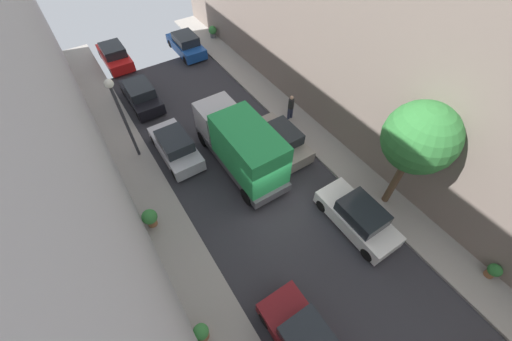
{
  "coord_description": "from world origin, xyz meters",
  "views": [
    {
      "loc": [
        -5.49,
        -6.78,
        13.29
      ],
      "look_at": [
        0.3,
        2.1,
        0.5
      ],
      "focal_mm": 21.4,
      "sensor_mm": 36.0,
      "label": 1
    }
  ],
  "objects": [
    {
      "name": "pedestrian",
      "position": [
        4.74,
        4.91,
        1.07
      ],
      "size": [
        0.4,
        0.36,
        1.72
      ],
      "color": "#2D334C",
      "rests_on": "sidewalk_right"
    },
    {
      "name": "potted_plant_4",
      "position": [
        -5.62,
        2.26,
        0.73
      ],
      "size": [
        0.73,
        0.73,
        1.02
      ],
      "color": "brown",
      "rests_on": "sidewalk_left"
    },
    {
      "name": "parked_car_left_3",
      "position": [
        -2.7,
        11.75,
        0.72
      ],
      "size": [
        1.78,
        4.2,
        1.57
      ],
      "color": "black",
      "rests_on": "ground"
    },
    {
      "name": "parked_car_right_4",
      "position": [
        2.7,
        16.27,
        0.72
      ],
      "size": [
        1.78,
        4.2,
        1.57
      ],
      "color": "#194799",
      "rests_on": "ground"
    },
    {
      "name": "parked_car_left_4",
      "position": [
        -2.7,
        17.74,
        0.72
      ],
      "size": [
        1.78,
        4.2,
        1.57
      ],
      "color": "red",
      "rests_on": "ground"
    },
    {
      "name": "parked_car_right_3",
      "position": [
        2.7,
        3.12,
        0.72
      ],
      "size": [
        1.78,
        4.2,
        1.57
      ],
      "color": "gray",
      "rests_on": "ground"
    },
    {
      "name": "potted_plant_3",
      "position": [
        5.72,
        -8.13,
        0.59
      ],
      "size": [
        0.55,
        0.55,
        0.79
      ],
      "color": "brown",
      "rests_on": "sidewalk_right"
    },
    {
      "name": "parked_car_left_2",
      "position": [
        -2.7,
        5.97,
        0.72
      ],
      "size": [
        1.78,
        4.2,
        1.57
      ],
      "color": "silver",
      "rests_on": "ground"
    },
    {
      "name": "potted_plant_0",
      "position": [
        -5.78,
        -3.5,
        0.68
      ],
      "size": [
        0.6,
        0.6,
        0.98
      ],
      "color": "brown",
      "rests_on": "sidewalk_left"
    },
    {
      "name": "delivery_truck",
      "position": [
        0.0,
        3.13,
        1.79
      ],
      "size": [
        2.26,
        6.6,
        3.38
      ],
      "color": "#4C4C51",
      "rests_on": "ground"
    },
    {
      "name": "sidewalk_left",
      "position": [
        -5.0,
        0.0,
        0.07
      ],
      "size": [
        2.0,
        44.0,
        0.15
      ],
      "primitive_type": "cube",
      "color": "gray",
      "rests_on": "ground"
    },
    {
      "name": "parked_car_right_2",
      "position": [
        2.7,
        -3.11,
        0.72
      ],
      "size": [
        1.78,
        4.2,
        1.57
      ],
      "color": "white",
      "rests_on": "ground"
    },
    {
      "name": "ground",
      "position": [
        0.0,
        0.0,
        0.0
      ],
      "size": [
        32.0,
        32.0,
        0.0
      ],
      "primitive_type": "plane",
      "color": "#2D2D33"
    },
    {
      "name": "street_tree_1",
      "position": [
        5.0,
        -2.94,
        4.57
      ],
      "size": [
        3.07,
        3.07,
        5.99
      ],
      "color": "brown",
      "rests_on": "sidewalk_right"
    },
    {
      "name": "lamp_post",
      "position": [
        -4.6,
        7.14,
        3.51
      ],
      "size": [
        0.44,
        0.44,
        5.04
      ],
      "color": "#333338",
      "rests_on": "sidewalk_left"
    },
    {
      "name": "sidewalk_right",
      "position": [
        5.0,
        0.0,
        0.07
      ],
      "size": [
        2.0,
        44.0,
        0.15
      ],
      "primitive_type": "cube",
      "color": "gray",
      "rests_on": "ground"
    },
    {
      "name": "potted_plant_2",
      "position": [
        5.62,
        17.17,
        0.68
      ],
      "size": [
        0.68,
        0.68,
        0.97
      ],
      "color": "slate",
      "rests_on": "sidewalk_right"
    },
    {
      "name": "building_right",
      "position": [
        9.0,
        0.0,
        7.44
      ],
      "size": [
        6.0,
        44.0,
        14.89
      ],
      "primitive_type": "cube",
      "color": "gray",
      "rests_on": "ground"
    }
  ]
}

